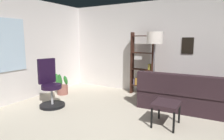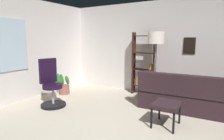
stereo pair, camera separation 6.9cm
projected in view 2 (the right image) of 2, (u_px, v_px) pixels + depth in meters
The scene contains 8 objects.
wall_back_with_windows at pixel (1, 51), 4.28m from camera, with size 5.33×0.12×2.52m.
wall_right_with_frames at pixel (178, 49), 4.94m from camera, with size 0.12×6.35×2.52m.
couch at pixel (196, 96), 4.20m from camera, with size 1.71×2.13×0.82m.
footstool at pixel (166, 106), 3.35m from camera, with size 0.50×0.43×0.43m.
office_chair at pixel (51, 88), 4.38m from camera, with size 0.56×0.56×1.09m.
bookshelf at pixel (144, 68), 5.21m from camera, with size 0.18×0.64×1.70m.
floor_lamp at pixel (156, 42), 4.53m from camera, with size 0.38×0.38×1.69m.
potted_plant at pixel (63, 86), 5.33m from camera, with size 0.43×0.29×0.62m.
Camera 2 is at (-2.40, -1.13, 1.53)m, focal length 30.79 mm.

